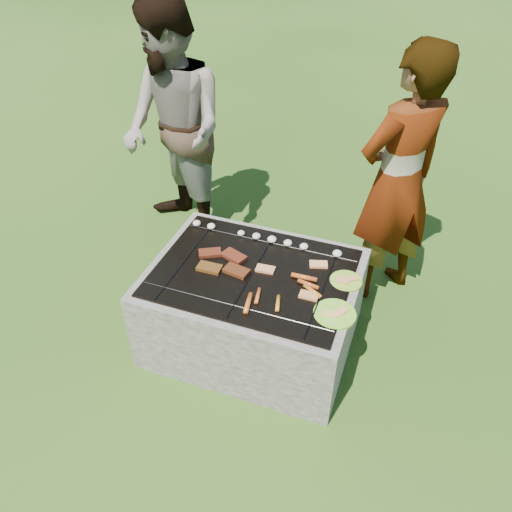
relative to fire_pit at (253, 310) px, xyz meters
The scene contains 10 objects.
lawn 0.28m from the fire_pit, ahead, with size 60.00×60.00×0.00m, color #204511.
fire_pit is the anchor object (origin of this frame).
mushrooms 0.49m from the fire_pit, 95.69° to the left, with size 1.06×0.06×0.04m.
pork_slabs 0.40m from the fire_pit, behind, with size 0.40×0.27×0.02m.
sausages 0.44m from the fire_pit, 25.64° to the right, with size 0.41×0.43×0.03m.
bread_on_grate 0.43m from the fire_pit, 10.25° to the left, with size 0.44×0.38×0.02m.
plate_far 0.66m from the fire_pit, 11.96° to the left, with size 0.20×0.20×0.03m.
plate_near 0.67m from the fire_pit, 18.09° to the right, with size 0.27×0.27×0.03m.
cook 1.29m from the fire_pit, 50.21° to the left, with size 0.68×0.44×1.86m, color gray.
bystander 1.58m from the fire_pit, 136.04° to the left, with size 0.94×0.73×1.94m, color gray.
Camera 1 is at (0.83, -2.22, 2.62)m, focal length 35.00 mm.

